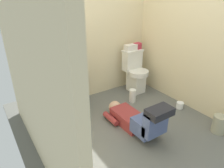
% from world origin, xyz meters
% --- Properties ---
extents(ground_plane, '(2.74, 3.16, 0.04)m').
position_xyz_m(ground_plane, '(0.00, 0.00, -0.02)').
color(ground_plane, '#5E5F58').
extents(wall_back, '(2.40, 0.08, 2.40)m').
position_xyz_m(wall_back, '(0.00, 1.12, 1.20)').
color(wall_back, beige).
rests_on(wall_back, ground_plane).
extents(wall_left, '(0.08, 2.16, 2.40)m').
position_xyz_m(wall_left, '(-1.16, 0.00, 1.20)').
color(wall_left, beige).
rests_on(wall_left, ground_plane).
extents(wall_right, '(0.08, 2.16, 2.40)m').
position_xyz_m(wall_right, '(1.16, 0.00, 1.20)').
color(wall_right, beige).
rests_on(wall_right, ground_plane).
extents(toilet, '(0.36, 0.46, 0.75)m').
position_xyz_m(toilet, '(0.76, 0.80, 0.37)').
color(toilet, silver).
rests_on(toilet, ground_plane).
extents(vanity_cabinet, '(0.60, 0.53, 0.82)m').
position_xyz_m(vanity_cabinet, '(-0.70, 0.70, 0.42)').
color(vanity_cabinet, beige).
rests_on(vanity_cabinet, ground_plane).
extents(faucet, '(0.02, 0.02, 0.10)m').
position_xyz_m(faucet, '(-0.70, 0.85, 0.87)').
color(faucet, silver).
rests_on(faucet, vanity_cabinet).
extents(person_plumber, '(0.39, 1.06, 0.52)m').
position_xyz_m(person_plumber, '(0.02, -0.15, 0.18)').
color(person_plumber, maroon).
rests_on(person_plumber, ground_plane).
extents(tissue_box, '(0.22, 0.11, 0.10)m').
position_xyz_m(tissue_box, '(0.72, 0.89, 0.80)').
color(tissue_box, silver).
rests_on(tissue_box, toilet).
extents(toiletry_bag, '(0.12, 0.09, 0.11)m').
position_xyz_m(toiletry_bag, '(0.87, 0.89, 0.81)').
color(toiletry_bag, '#B22D3F').
rests_on(toiletry_bag, toilet).
extents(soap_dispenser, '(0.06, 0.06, 0.17)m').
position_xyz_m(soap_dispenser, '(-0.89, 0.83, 0.89)').
color(soap_dispenser, '#339B5B').
rests_on(soap_dispenser, vanity_cabinet).
extents(bottle_blue, '(0.06, 0.06, 0.12)m').
position_xyz_m(bottle_blue, '(-0.81, 0.81, 0.88)').
color(bottle_blue, '#425FBE').
rests_on(bottle_blue, vanity_cabinet).
extents(bottle_amber, '(0.06, 0.06, 0.17)m').
position_xyz_m(bottle_amber, '(-0.73, 0.84, 0.91)').
color(bottle_amber, '#C08B34').
rests_on(bottle_amber, vanity_cabinet).
extents(bottle_pink, '(0.05, 0.05, 0.13)m').
position_xyz_m(bottle_pink, '(-0.66, 0.81, 0.88)').
color(bottle_pink, pink).
rests_on(bottle_pink, vanity_cabinet).
extents(bottle_green, '(0.06, 0.06, 0.11)m').
position_xyz_m(bottle_green, '(-0.61, 0.78, 0.88)').
color(bottle_green, '#4BA052').
rests_on(bottle_green, vanity_cabinet).
extents(bottle_clear, '(0.05, 0.05, 0.12)m').
position_xyz_m(bottle_clear, '(-0.52, 0.83, 0.88)').
color(bottle_clear, silver).
rests_on(bottle_clear, vanity_cabinet).
extents(trash_can, '(0.18, 0.18, 0.24)m').
position_xyz_m(trash_can, '(0.90, -0.78, 0.12)').
color(trash_can, '#9E9B80').
rests_on(trash_can, ground_plane).
extents(paper_towel_roll, '(0.11, 0.11, 0.22)m').
position_xyz_m(paper_towel_roll, '(0.46, 0.48, 0.11)').
color(paper_towel_roll, white).
rests_on(paper_towel_roll, ground_plane).
extents(toilet_paper_roll, '(0.11, 0.11, 0.10)m').
position_xyz_m(toilet_paper_roll, '(0.96, -0.10, 0.05)').
color(toilet_paper_roll, white).
rests_on(toilet_paper_roll, ground_plane).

